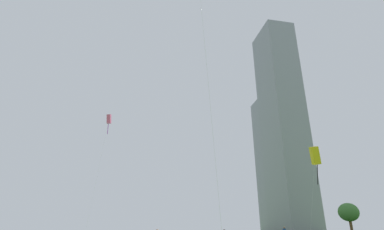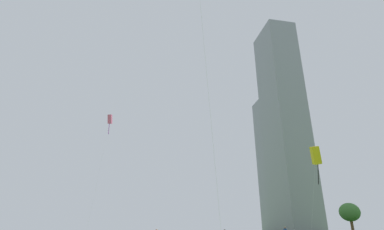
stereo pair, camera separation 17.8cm
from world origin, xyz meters
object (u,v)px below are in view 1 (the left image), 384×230
Objects in this scene: park_tree_0 at (349,213)px; distant_highrise_0 at (283,120)px; kite_flying_0 at (315,156)px; distant_highrise_1 at (279,160)px; kite_flying_2 at (109,119)px.

distant_highrise_0 is at bearing 78.26° from park_tree_0.
park_tree_0 is 0.05× the size of distant_highrise_0.
distant_highrise_1 is (23.68, 109.29, 23.55)m from kite_flying_0.
kite_flying_0 is 8.89m from park_tree_0.
park_tree_0 is (38.47, -14.39, -19.13)m from kite_flying_2.
kite_flying_0 is at bearing -27.75° from kite_flying_2.
kite_flying_2 is 45.31m from park_tree_0.
distant_highrise_1 is at bearing 77.77° from kite_flying_0.
kite_flying_2 is 4.95× the size of park_tree_0.
kite_flying_2 is at bearing 159.50° from park_tree_0.
kite_flying_0 is 40.29m from kite_flying_2.
kite_flying_2 reaches higher than kite_flying_0.
kite_flying_2 reaches higher than park_tree_0.
kite_flying_0 is 114.28m from distant_highrise_1.
distant_highrise_1 is (19.17, 105.81, 30.37)m from park_tree_0.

